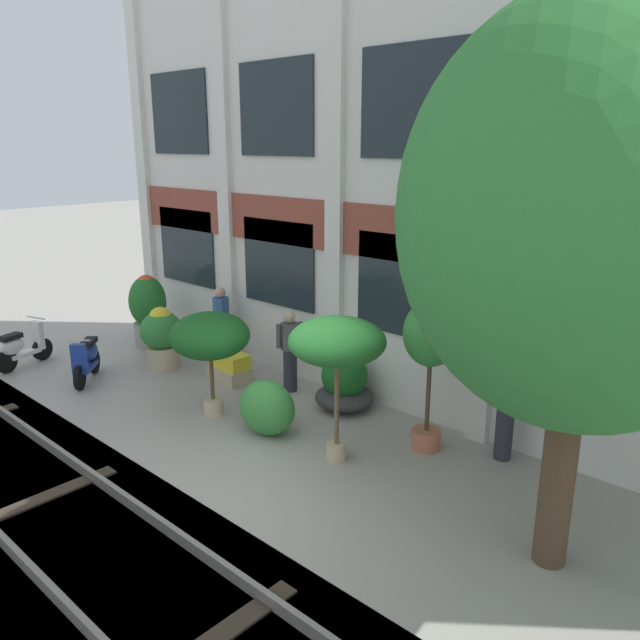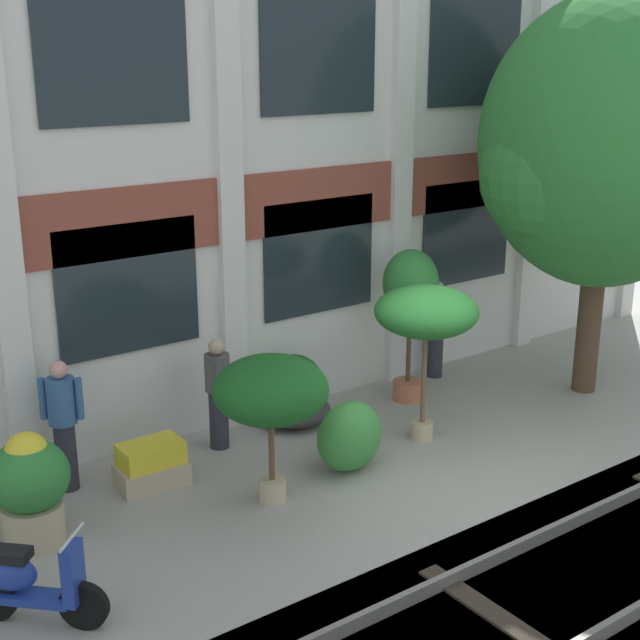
{
  "view_description": "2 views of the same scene",
  "coord_description": "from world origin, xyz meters",
  "px_view_note": "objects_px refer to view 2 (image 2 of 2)",
  "views": [
    {
      "loc": [
        5.78,
        -5.3,
        4.56
      ],
      "look_at": [
        -0.41,
        1.43,
        1.94
      ],
      "focal_mm": 35.0,
      "sensor_mm": 36.0,
      "label": 1
    },
    {
      "loc": [
        -7.52,
        -7.29,
        5.25
      ],
      "look_at": [
        -1.09,
        1.54,
        1.85
      ],
      "focal_mm": 50.0,
      "sensor_mm": 36.0,
      "label": 2
    }
  ],
  "objects_px": {
    "scooter_second_parked": "(30,582)",
    "resident_by_doorway": "(218,390)",
    "potted_plant_wide_bowl": "(294,395)",
    "resident_watching_tracks": "(436,326)",
    "potted_plant_low_pan": "(410,292)",
    "potted_plant_tall_urn": "(426,314)",
    "potted_plant_terracotta_small": "(271,392)",
    "potted_plant_square_trough": "(151,465)",
    "broadleaf_tree": "(606,149)",
    "topiary_hedge": "(350,436)",
    "potted_plant_stone_basin": "(30,484)",
    "resident_near_plants": "(63,421)"
  },
  "relations": [
    {
      "from": "potted_plant_wide_bowl",
      "to": "potted_plant_terracotta_small",
      "type": "bearing_deg",
      "value": -131.12
    },
    {
      "from": "potted_plant_low_pan",
      "to": "broadleaf_tree",
      "type": "bearing_deg",
      "value": -27.96
    },
    {
      "from": "resident_watching_tracks",
      "to": "potted_plant_low_pan",
      "type": "bearing_deg",
      "value": -80.49
    },
    {
      "from": "potted_plant_stone_basin",
      "to": "potted_plant_tall_urn",
      "type": "bearing_deg",
      "value": -5.48
    },
    {
      "from": "broadleaf_tree",
      "to": "topiary_hedge",
      "type": "bearing_deg",
      "value": 179.82
    },
    {
      "from": "potted_plant_stone_basin",
      "to": "resident_watching_tracks",
      "type": "bearing_deg",
      "value": 9.55
    },
    {
      "from": "potted_plant_tall_urn",
      "to": "potted_plant_stone_basin",
      "type": "bearing_deg",
      "value": 174.52
    },
    {
      "from": "broadleaf_tree",
      "to": "potted_plant_square_trough",
      "type": "xyz_separation_m",
      "value": [
        -6.94,
        1.1,
        -3.5
      ]
    },
    {
      "from": "potted_plant_terracotta_small",
      "to": "potted_plant_low_pan",
      "type": "xyz_separation_m",
      "value": [
        3.42,
        1.44,
        0.32
      ]
    },
    {
      "from": "scooter_second_parked",
      "to": "resident_by_doorway",
      "type": "xyz_separation_m",
      "value": [
        3.35,
        2.32,
        0.39
      ]
    },
    {
      "from": "potted_plant_tall_urn",
      "to": "potted_plant_wide_bowl",
      "type": "distance_m",
      "value": 2.32
    },
    {
      "from": "resident_near_plants",
      "to": "potted_plant_square_trough",
      "type": "bearing_deg",
      "value": 95.3
    },
    {
      "from": "potted_plant_terracotta_small",
      "to": "potted_plant_square_trough",
      "type": "height_order",
      "value": "potted_plant_terracotta_small"
    },
    {
      "from": "resident_watching_tracks",
      "to": "topiary_hedge",
      "type": "distance_m",
      "value": 3.69
    },
    {
      "from": "potted_plant_terracotta_small",
      "to": "potted_plant_square_trough",
      "type": "bearing_deg",
      "value": 129.62
    },
    {
      "from": "potted_plant_low_pan",
      "to": "potted_plant_square_trough",
      "type": "xyz_separation_m",
      "value": [
        -4.41,
        -0.24,
        -1.45
      ]
    },
    {
      "from": "scooter_second_parked",
      "to": "potted_plant_low_pan",
      "type": "bearing_deg",
      "value": 62.78
    },
    {
      "from": "potted_plant_terracotta_small",
      "to": "resident_near_plants",
      "type": "bearing_deg",
      "value": 137.31
    },
    {
      "from": "potted_plant_stone_basin",
      "to": "potted_plant_terracotta_small",
      "type": "relative_size",
      "value": 0.72
    },
    {
      "from": "potted_plant_square_trough",
      "to": "resident_watching_tracks",
      "type": "bearing_deg",
      "value": 7.65
    },
    {
      "from": "scooter_second_parked",
      "to": "resident_by_doorway",
      "type": "distance_m",
      "value": 4.1
    },
    {
      "from": "potted_plant_low_pan",
      "to": "resident_near_plants",
      "type": "distance_m",
      "value": 5.36
    },
    {
      "from": "potted_plant_low_pan",
      "to": "potted_plant_tall_urn",
      "type": "bearing_deg",
      "value": -123.28
    },
    {
      "from": "potted_plant_terracotta_small",
      "to": "resident_by_doorway",
      "type": "bearing_deg",
      "value": 82.17
    },
    {
      "from": "potted_plant_wide_bowl",
      "to": "resident_watching_tracks",
      "type": "height_order",
      "value": "resident_watching_tracks"
    },
    {
      "from": "potted_plant_tall_urn",
      "to": "topiary_hedge",
      "type": "distance_m",
      "value": 1.93
    },
    {
      "from": "resident_by_doorway",
      "to": "topiary_hedge",
      "type": "relative_size",
      "value": 1.58
    },
    {
      "from": "potted_plant_stone_basin",
      "to": "potted_plant_tall_urn",
      "type": "distance_m",
      "value": 5.39
    },
    {
      "from": "potted_plant_stone_basin",
      "to": "resident_by_doorway",
      "type": "distance_m",
      "value": 3.0
    },
    {
      "from": "potted_plant_stone_basin",
      "to": "potted_plant_low_pan",
      "type": "distance_m",
      "value": 6.17
    },
    {
      "from": "scooter_second_parked",
      "to": "resident_near_plants",
      "type": "distance_m",
      "value": 2.73
    },
    {
      "from": "potted_plant_low_pan",
      "to": "resident_by_doorway",
      "type": "height_order",
      "value": "potted_plant_low_pan"
    },
    {
      "from": "broadleaf_tree",
      "to": "potted_plant_low_pan",
      "type": "height_order",
      "value": "broadleaf_tree"
    },
    {
      "from": "potted_plant_wide_bowl",
      "to": "resident_near_plants",
      "type": "height_order",
      "value": "resident_near_plants"
    },
    {
      "from": "broadleaf_tree",
      "to": "scooter_second_parked",
      "type": "height_order",
      "value": "broadleaf_tree"
    },
    {
      "from": "potted_plant_square_trough",
      "to": "scooter_second_parked",
      "type": "xyz_separation_m",
      "value": [
        -2.13,
        -1.86,
        0.17
      ]
    },
    {
      "from": "resident_watching_tracks",
      "to": "broadleaf_tree",
      "type": "bearing_deg",
      "value": 23.03
    },
    {
      "from": "resident_watching_tracks",
      "to": "potted_plant_tall_urn",
      "type": "bearing_deg",
      "value": -63.17
    },
    {
      "from": "potted_plant_terracotta_small",
      "to": "topiary_hedge",
      "type": "distance_m",
      "value": 1.58
    },
    {
      "from": "potted_plant_terracotta_small",
      "to": "potted_plant_wide_bowl",
      "type": "bearing_deg",
      "value": 48.88
    },
    {
      "from": "potted_plant_stone_basin",
      "to": "resident_by_doorway",
      "type": "relative_size",
      "value": 0.84
    },
    {
      "from": "potted_plant_terracotta_small",
      "to": "scooter_second_parked",
      "type": "xyz_separation_m",
      "value": [
        -3.13,
        -0.66,
        -0.96
      ]
    },
    {
      "from": "potted_plant_low_pan",
      "to": "scooter_second_parked",
      "type": "height_order",
      "value": "potted_plant_low_pan"
    },
    {
      "from": "broadleaf_tree",
      "to": "potted_plant_square_trough",
      "type": "relative_size",
      "value": 6.76
    },
    {
      "from": "potted_plant_tall_urn",
      "to": "resident_by_doorway",
      "type": "height_order",
      "value": "potted_plant_tall_urn"
    },
    {
      "from": "potted_plant_low_pan",
      "to": "resident_watching_tracks",
      "type": "bearing_deg",
      "value": 25.74
    },
    {
      "from": "potted_plant_square_trough",
      "to": "resident_near_plants",
      "type": "height_order",
      "value": "resident_near_plants"
    },
    {
      "from": "broadleaf_tree",
      "to": "resident_by_doorway",
      "type": "distance_m",
      "value": 6.62
    },
    {
      "from": "resident_watching_tracks",
      "to": "topiary_hedge",
      "type": "xyz_separation_m",
      "value": [
        -3.19,
        -1.82,
        -0.41
      ]
    },
    {
      "from": "potted_plant_stone_basin",
      "to": "resident_near_plants",
      "type": "relative_size",
      "value": 0.78
    }
  ]
}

